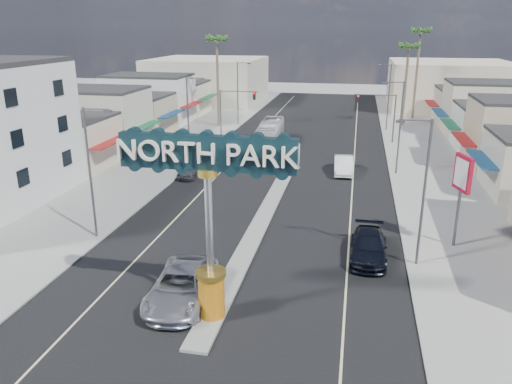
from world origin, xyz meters
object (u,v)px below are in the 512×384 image
at_px(streetlight_l_near, 92,167).
at_px(suv_right, 369,247).
at_px(streetlight_r_near, 422,186).
at_px(streetlight_r_mid, 399,123).
at_px(traffic_signal_left, 234,104).
at_px(streetlight_l_far, 239,90).
at_px(city_bus, 270,133).
at_px(palm_right_far, 420,36).
at_px(traffic_signal_right, 380,108).
at_px(streetlight_l_mid, 190,116).
at_px(gateway_sign, 209,207).
at_px(palm_right_mid, 409,50).
at_px(streetlight_r_far, 388,94).
at_px(palm_left_far, 217,44).
at_px(car_parked_left, 190,170).
at_px(bank_pylon_sign, 462,178).
at_px(car_parked_right, 343,165).
at_px(suv_left, 181,286).

relative_size(streetlight_l_near, suv_right, 1.66).
height_order(streetlight_r_near, streetlight_r_mid, same).
height_order(traffic_signal_left, suv_right, traffic_signal_left).
bearing_deg(streetlight_l_far, city_bus, -60.52).
bearing_deg(palm_right_far, traffic_signal_right, -107.90).
distance_m(streetlight_l_mid, streetlight_r_mid, 20.87).
xyz_separation_m(gateway_sign, palm_right_mid, (13.00, 54.02, 4.67)).
height_order(streetlight_r_far, palm_right_far, palm_right_far).
xyz_separation_m(streetlight_r_mid, palm_right_far, (4.57, 32.00, 7.32)).
relative_size(palm_left_far, city_bus, 1.24).
bearing_deg(gateway_sign, suv_right, 47.65).
height_order(streetlight_l_mid, streetlight_r_mid, same).
height_order(car_parked_left, bank_pylon_sign, bank_pylon_sign).
bearing_deg(streetlight_l_near, streetlight_l_far, 90.00).
bearing_deg(palm_right_mid, palm_left_far, -167.01).
relative_size(streetlight_l_near, car_parked_right, 1.76).
xyz_separation_m(streetlight_l_near, bank_pylon_sign, (23.69, 3.25, -0.32)).
xyz_separation_m(streetlight_l_near, streetlight_r_mid, (20.87, 20.00, 0.00)).
xyz_separation_m(traffic_signal_right, suv_right, (-1.46, -33.55, -3.49)).
bearing_deg(streetlight_l_near, suv_left, -38.78).
relative_size(car_parked_left, car_parked_right, 0.79).
distance_m(palm_right_mid, suv_left, 55.70).
height_order(streetlight_l_mid, palm_right_mid, palm_right_mid).
relative_size(palm_left_far, palm_right_mid, 1.08).
relative_size(gateway_sign, car_parked_right, 1.79).
distance_m(gateway_sign, suv_right, 12.56).
bearing_deg(streetlight_r_near, city_bus, 115.17).
xyz_separation_m(gateway_sign, streetlight_l_far, (-10.43, 50.02, -0.86)).
relative_size(traffic_signal_left, streetlight_l_near, 0.67).
xyz_separation_m(palm_left_far, city_bus, (9.27, -9.86, -10.03)).
height_order(streetlight_l_mid, suv_right, streetlight_l_mid).
height_order(palm_right_mid, bank_pylon_sign, palm_right_mid).
bearing_deg(streetlight_l_near, streetlight_r_mid, 43.79).
bearing_deg(bank_pylon_sign, streetlight_l_mid, 127.07).
bearing_deg(palm_left_far, streetlight_l_mid, -82.69).
bearing_deg(bank_pylon_sign, car_parked_left, 134.04).
bearing_deg(streetlight_r_far, palm_right_far, 65.45).
xyz_separation_m(streetlight_r_mid, city_bus, (-14.16, 10.14, -3.60)).
bearing_deg(palm_left_far, palm_right_far, 23.20).
relative_size(streetlight_r_far, suv_right, 1.66).
bearing_deg(streetlight_l_far, palm_right_mid, 9.69).
bearing_deg(streetlight_r_near, traffic_signal_right, 92.10).
xyz_separation_m(traffic_signal_left, car_parked_left, (0.19, -18.77, -3.58)).
bearing_deg(traffic_signal_left, suv_left, -80.04).
bearing_deg(traffic_signal_left, streetlight_r_near, -60.01).
relative_size(gateway_sign, bank_pylon_sign, 1.50).
bearing_deg(streetlight_r_near, palm_left_far, 120.36).
distance_m(streetlight_r_far, car_parked_right, 23.49).
bearing_deg(palm_left_far, streetlight_r_far, 4.88).
bearing_deg(streetlight_r_far, palm_left_far, -175.12).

